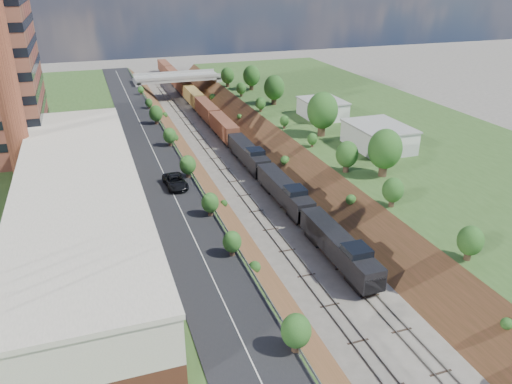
# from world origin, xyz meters

# --- Properties ---
(platform_left) EXTENTS (44.00, 180.00, 5.00)m
(platform_left) POSITION_xyz_m (-33.00, 60.00, 2.50)
(platform_left) COLOR #355322
(platform_left) RESTS_ON ground
(platform_right) EXTENTS (44.00, 180.00, 5.00)m
(platform_right) POSITION_xyz_m (33.00, 60.00, 2.50)
(platform_right) COLOR #355322
(platform_right) RESTS_ON ground
(embankment_left) EXTENTS (10.00, 180.00, 10.00)m
(embankment_left) POSITION_xyz_m (-11.00, 60.00, 0.00)
(embankment_left) COLOR brown
(embankment_left) RESTS_ON ground
(embankment_right) EXTENTS (10.00, 180.00, 10.00)m
(embankment_right) POSITION_xyz_m (11.00, 60.00, 0.00)
(embankment_right) COLOR brown
(embankment_right) RESTS_ON ground
(rail_left_track) EXTENTS (1.58, 180.00, 0.18)m
(rail_left_track) POSITION_xyz_m (-2.60, 60.00, 0.09)
(rail_left_track) COLOR gray
(rail_left_track) RESTS_ON ground
(rail_right_track) EXTENTS (1.58, 180.00, 0.18)m
(rail_right_track) POSITION_xyz_m (2.60, 60.00, 0.09)
(rail_right_track) COLOR gray
(rail_right_track) RESTS_ON ground
(road) EXTENTS (8.00, 180.00, 0.10)m
(road) POSITION_xyz_m (-15.50, 60.00, 5.05)
(road) COLOR black
(road) RESTS_ON platform_left
(guardrail) EXTENTS (0.10, 171.00, 0.70)m
(guardrail) POSITION_xyz_m (-11.40, 59.80, 5.55)
(guardrail) COLOR #99999E
(guardrail) RESTS_ON platform_left
(commercial_building) EXTENTS (14.30, 62.30, 7.00)m
(commercial_building) POSITION_xyz_m (-28.00, 38.00, 8.51)
(commercial_building) COLOR brown
(commercial_building) RESTS_ON platform_left
(overpass) EXTENTS (24.50, 8.30, 7.40)m
(overpass) POSITION_xyz_m (0.00, 122.00, 4.92)
(overpass) COLOR gray
(overpass) RESTS_ON ground
(white_building_near) EXTENTS (9.00, 12.00, 4.00)m
(white_building_near) POSITION_xyz_m (23.50, 52.00, 7.00)
(white_building_near) COLOR silver
(white_building_near) RESTS_ON platform_right
(white_building_far) EXTENTS (8.00, 10.00, 3.60)m
(white_building_far) POSITION_xyz_m (23.00, 74.00, 6.80)
(white_building_far) COLOR silver
(white_building_far) RESTS_ON platform_right
(tree_right_large) EXTENTS (5.25, 5.25, 7.61)m
(tree_right_large) POSITION_xyz_m (17.00, 40.00, 9.38)
(tree_right_large) COLOR #473323
(tree_right_large) RESTS_ON platform_right
(tree_left_crest) EXTENTS (2.45, 2.45, 3.55)m
(tree_left_crest) POSITION_xyz_m (-11.80, 20.00, 7.04)
(tree_left_crest) COLOR #473323
(tree_left_crest) RESTS_ON platform_left
(freight_train) EXTENTS (2.96, 150.95, 4.55)m
(freight_train) POSITION_xyz_m (2.60, 96.11, 2.55)
(freight_train) COLOR black
(freight_train) RESTS_ON ground
(suv) EXTENTS (3.22, 6.42, 1.74)m
(suv) POSITION_xyz_m (-14.68, 45.97, 5.97)
(suv) COLOR black
(suv) RESTS_ON road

